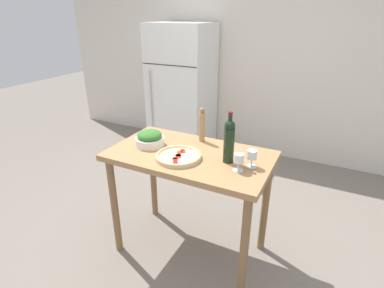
{
  "coord_description": "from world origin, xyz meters",
  "views": [
    {
      "loc": [
        0.89,
        -1.74,
        1.82
      ],
      "look_at": [
        0.0,
        0.03,
        0.95
      ],
      "focal_mm": 28.0,
      "sensor_mm": 36.0,
      "label": 1
    }
  ],
  "objects_px": {
    "salad_bowl": "(150,138)",
    "homemade_pizza": "(179,156)",
    "wine_glass_far": "(252,156)",
    "wine_glass_near": "(239,159)",
    "wine_bottle": "(229,140)",
    "pepper_mill": "(202,125)",
    "refrigerator": "(182,90)"
  },
  "relations": [
    {
      "from": "salad_bowl",
      "to": "homemade_pizza",
      "type": "distance_m",
      "value": 0.32
    },
    {
      "from": "wine_glass_far",
      "to": "wine_glass_near",
      "type": "bearing_deg",
      "value": -123.48
    },
    {
      "from": "wine_bottle",
      "to": "pepper_mill",
      "type": "height_order",
      "value": "wine_bottle"
    },
    {
      "from": "wine_bottle",
      "to": "salad_bowl",
      "type": "bearing_deg",
      "value": -179.63
    },
    {
      "from": "refrigerator",
      "to": "salad_bowl",
      "type": "bearing_deg",
      "value": -68.91
    },
    {
      "from": "wine_glass_near",
      "to": "salad_bowl",
      "type": "relative_size",
      "value": 0.54
    },
    {
      "from": "refrigerator",
      "to": "wine_bottle",
      "type": "height_order",
      "value": "refrigerator"
    },
    {
      "from": "refrigerator",
      "to": "salad_bowl",
      "type": "relative_size",
      "value": 7.76
    },
    {
      "from": "refrigerator",
      "to": "wine_bottle",
      "type": "distance_m",
      "value": 2.24
    },
    {
      "from": "pepper_mill",
      "to": "salad_bowl",
      "type": "relative_size",
      "value": 1.24
    },
    {
      "from": "refrigerator",
      "to": "wine_glass_far",
      "type": "xyz_separation_m",
      "value": [
        1.49,
        -1.79,
        0.11
      ]
    },
    {
      "from": "refrigerator",
      "to": "wine_bottle",
      "type": "relative_size",
      "value": 4.81
    },
    {
      "from": "wine_bottle",
      "to": "pepper_mill",
      "type": "bearing_deg",
      "value": 141.28
    },
    {
      "from": "refrigerator",
      "to": "wine_glass_far",
      "type": "height_order",
      "value": "refrigerator"
    },
    {
      "from": "wine_bottle",
      "to": "homemade_pizza",
      "type": "relative_size",
      "value": 1.1
    },
    {
      "from": "pepper_mill",
      "to": "wine_glass_far",
      "type": "bearing_deg",
      "value": -27.09
    },
    {
      "from": "pepper_mill",
      "to": "refrigerator",
      "type": "bearing_deg",
      "value": 123.29
    },
    {
      "from": "homemade_pizza",
      "to": "wine_bottle",
      "type": "bearing_deg",
      "value": 17.7
    },
    {
      "from": "wine_bottle",
      "to": "wine_glass_far",
      "type": "height_order",
      "value": "wine_bottle"
    },
    {
      "from": "salad_bowl",
      "to": "refrigerator",
      "type": "bearing_deg",
      "value": 111.09
    },
    {
      "from": "wine_glass_far",
      "to": "refrigerator",
      "type": "bearing_deg",
      "value": 129.78
    },
    {
      "from": "wine_glass_near",
      "to": "wine_glass_far",
      "type": "height_order",
      "value": "same"
    },
    {
      "from": "pepper_mill",
      "to": "homemade_pizza",
      "type": "height_order",
      "value": "pepper_mill"
    },
    {
      "from": "wine_glass_near",
      "to": "wine_glass_far",
      "type": "xyz_separation_m",
      "value": [
        0.06,
        0.09,
        -0.0
      ]
    },
    {
      "from": "salad_bowl",
      "to": "pepper_mill",
      "type": "bearing_deg",
      "value": 38.28
    },
    {
      "from": "refrigerator",
      "to": "wine_glass_far",
      "type": "distance_m",
      "value": 2.33
    },
    {
      "from": "wine_bottle",
      "to": "wine_glass_near",
      "type": "height_order",
      "value": "wine_bottle"
    },
    {
      "from": "wine_glass_near",
      "to": "wine_glass_far",
      "type": "bearing_deg",
      "value": 56.52
    },
    {
      "from": "pepper_mill",
      "to": "salad_bowl",
      "type": "bearing_deg",
      "value": -141.72
    },
    {
      "from": "wine_glass_far",
      "to": "salad_bowl",
      "type": "height_order",
      "value": "salad_bowl"
    },
    {
      "from": "wine_glass_near",
      "to": "pepper_mill",
      "type": "bearing_deg",
      "value": 141.03
    },
    {
      "from": "refrigerator",
      "to": "wine_glass_near",
      "type": "distance_m",
      "value": 2.37
    }
  ]
}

